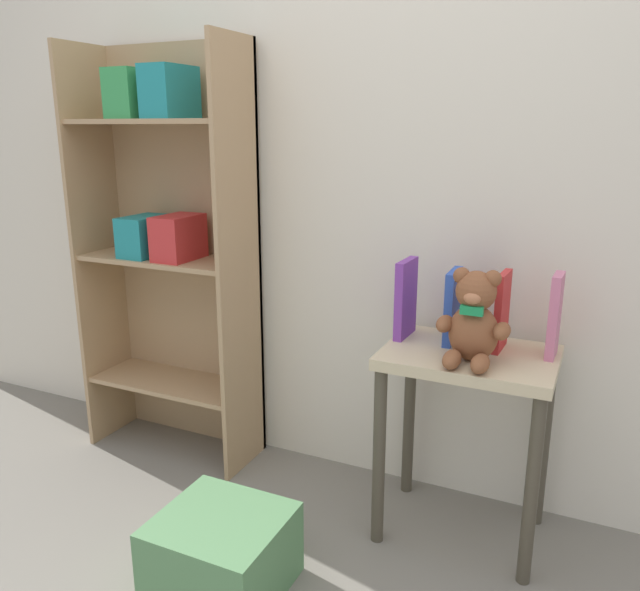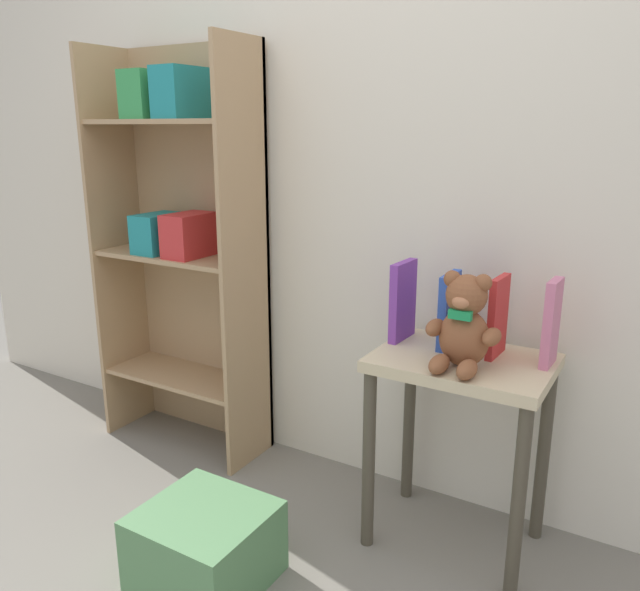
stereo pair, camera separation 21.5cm
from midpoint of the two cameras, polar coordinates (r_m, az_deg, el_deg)
name	(u,v)px [view 2 (the right image)]	position (r m, az deg, el deg)	size (l,w,h in m)	color
wall_back	(404,144)	(2.19, 10.59, 13.47)	(4.80, 0.06, 2.50)	silver
bookshelf_side	(183,230)	(2.54, -10.06, 5.91)	(0.70, 0.29, 1.61)	tan
display_table	(461,397)	(2.00, 15.80, -8.97)	(0.52, 0.38, 0.63)	beige
teddy_bear	(464,325)	(1.84, 16.31, -2.67)	(0.21, 0.19, 0.28)	brown
book_standing_purple	(403,301)	(2.04, 10.59, -0.52)	(0.03, 0.14, 0.26)	purple
book_standing_blue	(449,310)	(2.00, 14.74, -1.37)	(0.03, 0.14, 0.24)	#2D51B7
book_standing_red	(498,317)	(1.97, 19.01, -1.89)	(0.02, 0.13, 0.25)	red
book_standing_pink	(551,323)	(1.94, 23.43, -2.38)	(0.03, 0.11, 0.26)	#D17093
storage_bin	(205,546)	(1.98, -7.18, -21.86)	(0.36, 0.34, 0.23)	#568956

